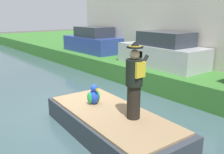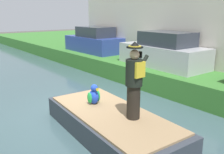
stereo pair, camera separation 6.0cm
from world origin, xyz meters
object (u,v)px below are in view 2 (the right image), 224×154
(boat, at_px, (111,123))
(parked_car_silver, at_px, (163,52))
(parrot_plush, at_px, (94,95))
(person_pirate, at_px, (134,81))
(parked_car_blue, at_px, (94,41))

(boat, xyz_separation_m, parked_car_silver, (4.72, 2.21, 1.15))
(parrot_plush, bearing_deg, person_pirate, -82.05)
(boat, relative_size, parked_car_blue, 1.08)
(boat, height_order, parrot_plush, parrot_plush)
(boat, bearing_deg, parrot_plush, 89.85)
(parked_car_silver, xyz_separation_m, parked_car_blue, (0.00, 5.32, 0.00))
(boat, height_order, parked_car_silver, parked_car_silver)
(person_pirate, bearing_deg, parked_car_silver, 35.70)
(boat, relative_size, parked_car_silver, 1.06)
(boat, bearing_deg, person_pirate, -72.29)
(boat, height_order, parked_car_blue, parked_car_blue)
(parrot_plush, xyz_separation_m, parked_car_blue, (4.72, 6.76, 0.60))
(parrot_plush, distance_m, parked_car_blue, 8.26)
(parrot_plush, relative_size, parked_car_silver, 0.14)
(parked_car_silver, bearing_deg, parrot_plush, -163.06)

